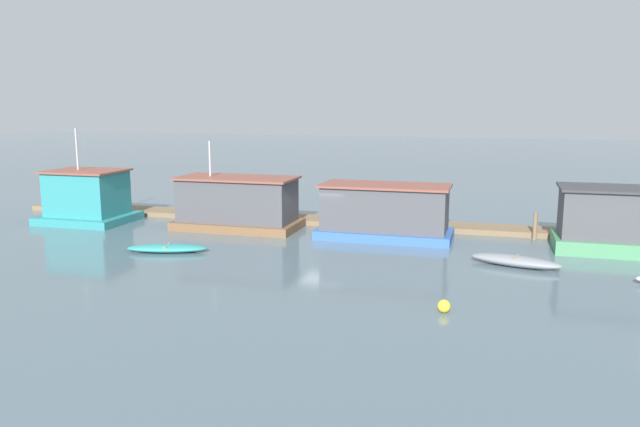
% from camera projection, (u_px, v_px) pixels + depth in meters
% --- Properties ---
extents(ground_plane, '(200.00, 200.00, 0.00)m').
position_uv_depth(ground_plane, '(325.00, 236.00, 34.16)').
color(ground_plane, slate).
extents(dock_walkway, '(42.40, 2.13, 0.30)m').
position_uv_depth(dock_walkway, '(340.00, 221.00, 37.39)').
color(dock_walkway, '#846B4C').
rests_on(dock_walkway, ground_plane).
extents(houseboat_teal, '(5.12, 4.19, 5.67)m').
position_uv_depth(houseboat_teal, '(87.00, 198.00, 37.80)').
color(houseboat_teal, teal).
rests_on(houseboat_teal, ground_plane).
extents(houseboat_brown, '(7.09, 3.60, 5.02)m').
position_uv_depth(houseboat_brown, '(237.00, 204.00, 35.83)').
color(houseboat_brown, brown).
rests_on(houseboat_brown, ground_plane).
extents(houseboat_blue, '(7.14, 3.38, 2.90)m').
position_uv_depth(houseboat_blue, '(385.00, 212.00, 33.34)').
color(houseboat_blue, '#3866B7').
rests_on(houseboat_blue, ground_plane).
extents(houseboat_green, '(6.40, 3.46, 6.09)m').
position_uv_depth(houseboat_green, '(624.00, 221.00, 30.18)').
color(houseboat_green, '#4C9360').
rests_on(houseboat_green, ground_plane).
extents(dinghy_teal, '(4.09, 2.17, 0.38)m').
position_uv_depth(dinghy_teal, '(167.00, 248.00, 30.38)').
color(dinghy_teal, teal).
rests_on(dinghy_teal, ground_plane).
extents(dinghy_grey, '(4.12, 2.06, 0.50)m').
position_uv_depth(dinghy_grey, '(515.00, 261.00, 27.71)').
color(dinghy_grey, gray).
rests_on(dinghy_grey, ground_plane).
extents(mooring_post_far_right, '(0.22, 0.22, 1.47)m').
position_uv_depth(mooring_post_far_right, '(535.00, 226.00, 33.08)').
color(mooring_post_far_right, '#846B4C').
rests_on(mooring_post_far_right, ground_plane).
extents(mooring_post_near_right, '(0.30, 0.30, 1.27)m').
position_uv_depth(mooring_post_near_right, '(271.00, 214.00, 37.12)').
color(mooring_post_near_right, brown).
rests_on(mooring_post_near_right, ground_plane).
extents(buoy_yellow, '(0.46, 0.46, 0.46)m').
position_uv_depth(buoy_yellow, '(444.00, 306.00, 21.63)').
color(buoy_yellow, yellow).
rests_on(buoy_yellow, ground_plane).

